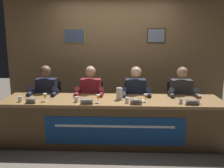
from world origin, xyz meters
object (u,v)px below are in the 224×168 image
conference_table (112,115)px  juice_glass_far_left (45,96)px  chair_far_left (50,106)px  water_cup_center_right (127,100)px  nameplate_far_left (31,101)px  document_stack_center_right (136,100)px  chair_far_right (178,108)px  nameplate_center_left (87,101)px  nameplate_far_right (192,102)px  chair_center_left (92,106)px  chair_center_right (135,107)px  panelist_center_right (136,95)px  water_pitcher_central (119,94)px  juice_glass_center_left (98,97)px  juice_glass_center_right (146,96)px  panelist_center_left (90,95)px  panelist_far_right (182,96)px  water_cup_center_left (76,100)px  juice_glass_far_right (200,98)px  panelist_far_left (46,94)px  nameplate_center_right (136,102)px  water_cup_far_left (20,99)px

conference_table → juice_glass_far_left: (-1.05, -0.06, 0.31)m
chair_far_left → water_cup_center_right: 1.69m
nameplate_far_left → document_stack_center_right: (1.62, 0.20, -0.03)m
conference_table → chair_far_right: bearing=29.7°
nameplate_center_left → nameplate_far_right: bearing=1.1°
conference_table → juice_glass_far_left: juice_glass_far_left is taller
chair_center_left → chair_far_left: bearing=180.0°
chair_center_right → panelist_center_right: bearing=-90.0°
water_pitcher_central → water_cup_center_right: bearing=-58.6°
conference_table → juice_glass_center_left: size_ratio=28.53×
chair_far_right → nameplate_far_right: (-0.00, -0.86, 0.34)m
nameplate_center_left → juice_glass_center_right: juice_glass_center_right is taller
chair_far_left → juice_glass_center_left: (1.01, -0.79, 0.39)m
panelist_center_left → chair_far_right: size_ratio=1.37×
juice_glass_center_left → panelist_far_right: size_ratio=0.10×
juice_glass_far_left → water_cup_center_left: size_ratio=1.46×
juice_glass_far_right → panelist_far_left: bearing=167.7°
nameplate_far_left → panelist_center_left: (0.82, 0.68, -0.07)m
juice_glass_far_left → juice_glass_center_right: bearing=1.3°
panelist_center_left → document_stack_center_right: bearing=-30.9°
nameplate_far_left → juice_glass_far_left: (0.18, 0.13, 0.05)m
chair_center_right → conference_table: bearing=-120.2°
juice_glass_center_right → conference_table: bearing=177.8°
juice_glass_center_left → juice_glass_far_right: bearing=1.2°
nameplate_center_left → chair_center_right: size_ratio=0.22×
conference_table → chair_far_right: 1.40m
chair_center_left → juice_glass_center_left: 0.90m
juice_glass_far_left → nameplate_center_left: size_ratio=0.64×
nameplate_far_left → panelist_far_left: bearing=89.0°
nameplate_center_left → water_cup_center_left: water_cup_center_left is taller
panelist_far_left → chair_center_right: 1.65m
nameplate_center_right → juice_glass_center_left: bearing=172.2°
juice_glass_center_right → water_pitcher_central: bearing=163.5°
panelist_center_right → juice_glass_center_right: size_ratio=9.81×
nameplate_center_left → nameplate_center_right: same height
chair_center_right → nameplate_center_right: size_ratio=4.87×
conference_table → chair_far_left: bearing=150.3°
juice_glass_center_left → conference_table: bearing=25.9°
juice_glass_center_left → water_cup_center_right: bearing=-0.6°
panelist_far_right → panelist_far_left: bearing=180.0°
panelist_center_right → juice_glass_center_right: 0.54m
juice_glass_far_left → chair_center_left: bearing=49.4°
panelist_center_right → panelist_far_right: (0.81, 0.00, 0.00)m
water_cup_center_left → nameplate_center_right: bearing=-5.7°
juice_glass_far_left → chair_far_right: 2.41m
chair_center_left → water_pitcher_central: water_pitcher_central is taller
juice_glass_far_left → juice_glass_far_right: bearing=-0.2°
water_cup_far_left → panelist_center_right: (1.83, 0.59, -0.06)m
conference_table → water_cup_center_left: water_cup_center_left is taller
panelist_far_left → water_cup_center_right: size_ratio=14.31×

